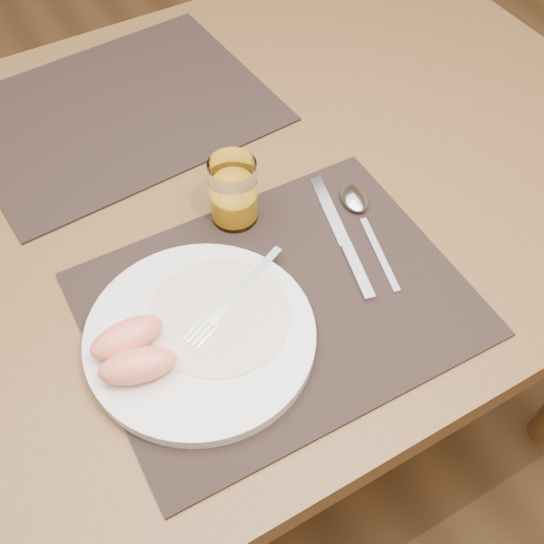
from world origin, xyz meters
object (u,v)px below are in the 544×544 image
at_px(knife, 346,245).
at_px(table, 196,235).
at_px(fork, 229,303).
at_px(plate, 200,337).
at_px(spoon, 358,206).
at_px(juice_glass, 234,194).
at_px(placemat_far, 118,111).
at_px(placemat_near, 278,304).

bearing_deg(knife, table, 125.79).
bearing_deg(fork, plate, -158.02).
relative_size(spoon, juice_glass, 1.99).
relative_size(placemat_far, knife, 2.08).
relative_size(fork, knife, 0.77).
bearing_deg(table, juice_glass, -62.90).
bearing_deg(table, knife, -54.21).
bearing_deg(plate, placemat_near, 0.65).
distance_m(placemat_far, plate, 0.45).
relative_size(knife, juice_glass, 2.27).
bearing_deg(fork, placemat_near, -17.69).
distance_m(fork, juice_glass, 0.16).
distance_m(plate, spoon, 0.29).
xyz_separation_m(plate, juice_glass, (0.13, 0.15, 0.03)).
bearing_deg(placemat_far, placemat_near, -86.04).
bearing_deg(fork, table, 77.39).
height_order(fork, juice_glass, juice_glass).
distance_m(placemat_far, fork, 0.42).
relative_size(fork, juice_glass, 1.74).
distance_m(table, placemat_far, 0.24).
height_order(table, spoon, spoon).
distance_m(plate, juice_glass, 0.20).
distance_m(placemat_near, fork, 0.06).
bearing_deg(plate, juice_glass, 50.33).
height_order(table, placemat_near, placemat_near).
height_order(placemat_near, spoon, spoon).
distance_m(placemat_far, spoon, 0.41).
relative_size(plate, knife, 1.25).
relative_size(knife, spoon, 1.14).
xyz_separation_m(plate, spoon, (0.28, 0.08, -0.00)).
relative_size(table, plate, 5.19).
bearing_deg(plate, knife, 8.72).
distance_m(table, spoon, 0.25).
bearing_deg(knife, plate, -171.28).
xyz_separation_m(table, spoon, (0.19, -0.14, 0.09)).
bearing_deg(spoon, table, 143.30).
height_order(placemat_far, knife, knife).
height_order(placemat_far, juice_glass, juice_glass).
bearing_deg(spoon, juice_glass, 154.80).
xyz_separation_m(placemat_near, plate, (-0.11, -0.00, 0.01)).
xyz_separation_m(spoon, juice_glass, (-0.15, 0.07, 0.04)).
height_order(plate, knife, plate).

